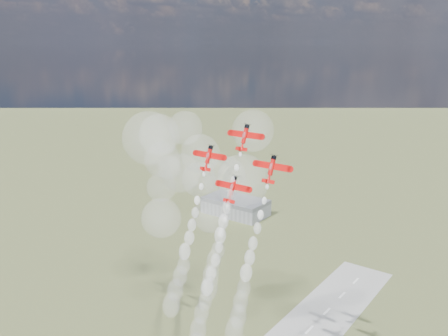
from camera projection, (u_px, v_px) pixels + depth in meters
name	position (u px, v px, depth m)	size (l,w,h in m)	color
hangar	(236.00, 206.00, 380.71)	(50.00, 28.00, 13.00)	gray
plane_lead	(244.00, 137.00, 158.58)	(12.90, 6.09, 8.71)	red
plane_left	(208.00, 157.00, 165.21)	(12.90, 6.09, 8.71)	red
plane_right	(271.00, 169.00, 150.65)	(12.90, 6.09, 8.71)	red
plane_slot	(232.00, 189.00, 157.28)	(12.90, 6.09, 8.71)	red
smoke_trail_lead	(215.00, 260.00, 155.68)	(5.47, 20.74, 44.61)	white
smoke_trail_left	(179.00, 276.00, 162.14)	(5.27, 21.45, 45.42)	white
smoke_trail_right	(241.00, 300.00, 147.35)	(5.54, 21.56, 44.82)	white
smoke_trail_slot	(202.00, 314.00, 154.15)	(5.68, 21.45, 45.37)	white
drifted_smoke_cloud	(191.00, 165.00, 193.44)	(64.54, 40.47, 54.10)	white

